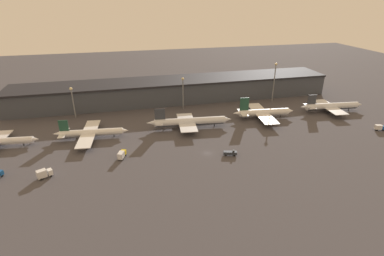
{
  "coord_description": "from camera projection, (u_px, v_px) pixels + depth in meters",
  "views": [
    {
      "loc": [
        -37.18,
        -122.21,
        70.64
      ],
      "look_at": [
        -3.4,
        17.93,
        6.0
      ],
      "focal_mm": 28.0,
      "sensor_mm": 36.0,
      "label": 1
    }
  ],
  "objects": [
    {
      "name": "ground",
      "position": [
        207.0,
        153.0,
        145.26
      ],
      "size": [
        600.0,
        600.0,
        0.0
      ],
      "primitive_type": "plane",
      "color": "#423F44"
    },
    {
      "name": "terminal_building",
      "position": [
        176.0,
        90.0,
        215.23
      ],
      "size": [
        223.48,
        28.85,
        15.29
      ],
      "color": "#3D424C",
      "rests_on": "ground"
    },
    {
      "name": "airplane_1",
      "position": [
        91.0,
        133.0,
        159.58
      ],
      "size": [
        39.5,
        35.81,
        10.95
      ],
      "rotation": [
        0.0,
        0.0,
        -0.1
      ],
      "color": "white",
      "rests_on": "ground"
    },
    {
      "name": "airplane_2",
      "position": [
        189.0,
        122.0,
        171.46
      ],
      "size": [
        49.28,
        28.15,
        12.5
      ],
      "rotation": [
        0.0,
        0.0,
        -0.1
      ],
      "color": "silver",
      "rests_on": "ground"
    },
    {
      "name": "airplane_3",
      "position": [
        263.0,
        113.0,
        185.23
      ],
      "size": [
        39.31,
        36.34,
        13.78
      ],
      "rotation": [
        0.0,
        0.0,
        -0.1
      ],
      "color": "white",
      "rests_on": "ground"
    },
    {
      "name": "airplane_4",
      "position": [
        331.0,
        106.0,
        195.33
      ],
      "size": [
        43.69,
        29.75,
        12.12
      ],
      "rotation": [
        0.0,
        0.0,
        -0.1
      ],
      "color": "silver",
      "rests_on": "ground"
    },
    {
      "name": "service_vehicle_0",
      "position": [
        380.0,
        127.0,
        169.06
      ],
      "size": [
        6.07,
        3.54,
        3.23
      ],
      "rotation": [
        0.0,
        0.0,
        -0.27
      ],
      "color": "#195199",
      "rests_on": "ground"
    },
    {
      "name": "service_vehicle_1",
      "position": [
        122.0,
        154.0,
        140.13
      ],
      "size": [
        4.36,
        6.76,
        3.57
      ],
      "rotation": [
        0.0,
        0.0,
        1.22
      ],
      "color": "gold",
      "rests_on": "ground"
    },
    {
      "name": "service_vehicle_3",
      "position": [
        44.0,
        173.0,
        125.08
      ],
      "size": [
        6.51,
        4.93,
        3.9
      ],
      "rotation": [
        0.0,
        0.0,
        0.45
      ],
      "color": "white",
      "rests_on": "ground"
    },
    {
      "name": "service_vehicle_4",
      "position": [
        230.0,
        153.0,
        142.88
      ],
      "size": [
        6.72,
        3.69,
        2.85
      ],
      "rotation": [
        0.0,
        0.0,
        -0.27
      ],
      "color": "#282D38",
      "rests_on": "ground"
    },
    {
      "name": "lamp_post_0",
      "position": [
        72.0,
        98.0,
        182.2
      ],
      "size": [
        1.8,
        1.8,
        19.56
      ],
      "color": "slate",
      "rests_on": "ground"
    },
    {
      "name": "lamp_post_1",
      "position": [
        183.0,
        89.0,
        196.51
      ],
      "size": [
        1.8,
        1.8,
        21.35
      ],
      "color": "slate",
      "rests_on": "ground"
    },
    {
      "name": "lamp_post_2",
      "position": [
        275.0,
        77.0,
        209.11
      ],
      "size": [
        1.8,
        1.8,
        27.63
      ],
      "color": "slate",
      "rests_on": "ground"
    }
  ]
}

